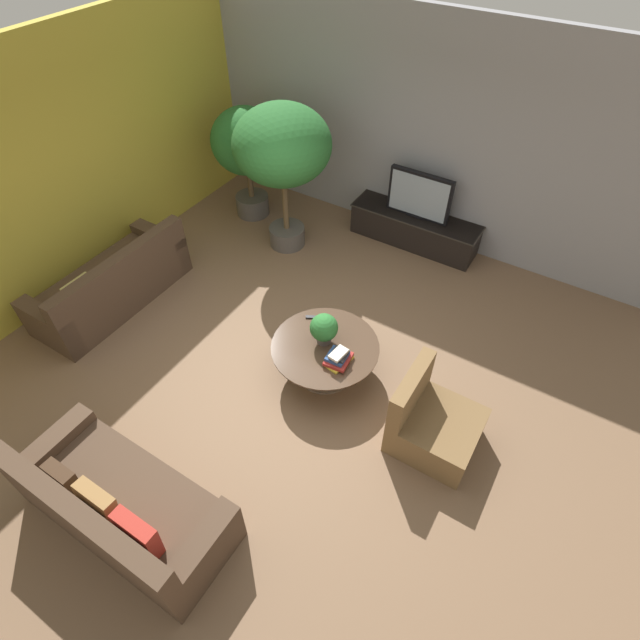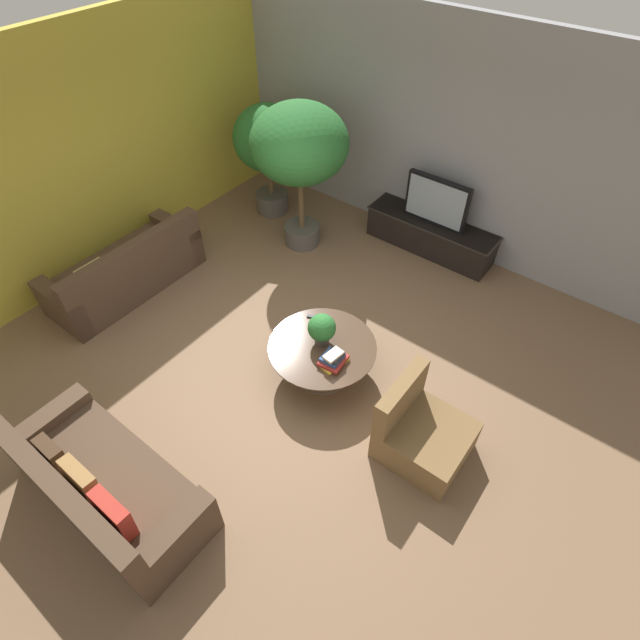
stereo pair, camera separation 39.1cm
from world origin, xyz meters
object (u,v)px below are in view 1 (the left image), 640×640
couch_by_wall (113,285)px  armchair_wicker (432,424)px  couch_near_entry (121,507)px  media_console (414,229)px  potted_palm_tall (246,147)px  potted_palm_corner (282,149)px  potted_plant_tabletop (324,328)px  coffee_table (325,354)px  television (420,196)px

couch_by_wall → armchair_wicker: size_ratio=2.35×
couch_near_entry → media_console: bearing=-94.8°
potted_palm_tall → potted_palm_corner: size_ratio=0.82×
potted_palm_tall → potted_plant_tabletop: size_ratio=4.52×
armchair_wicker → potted_palm_corner: bearing=57.5°
coffee_table → potted_plant_tabletop: (-0.05, 0.05, 0.33)m
potted_palm_corner → couch_near_entry: bearing=-74.9°
potted_palm_corner → coffee_table: bearing=-45.7°
couch_near_entry → potted_plant_tabletop: bearing=-102.8°
media_console → potted_plant_tabletop: (0.12, -2.72, 0.40)m
media_console → coffee_table: size_ratio=1.59×
couch_by_wall → media_console: bearing=139.4°
couch_by_wall → potted_plant_tabletop: 2.92m
couch_by_wall → potted_palm_corner: (1.17, 2.20, 1.19)m
couch_by_wall → couch_near_entry: size_ratio=1.03×
couch_near_entry → potted_plant_tabletop: 2.54m
television → armchair_wicker: television is taller
couch_by_wall → potted_palm_tall: 2.71m
armchair_wicker → potted_palm_tall: potted_palm_tall is taller
couch_by_wall → potted_palm_corner: 2.76m
couch_by_wall → potted_palm_corner: size_ratio=0.99×
television → coffee_table: 2.81m
television → couch_near_entry: size_ratio=0.46×
potted_palm_corner → potted_plant_tabletop: 2.55m
media_console → couch_by_wall: 4.20m
couch_near_entry → television: bearing=-94.8°
television → couch_by_wall: (-2.74, -3.19, -0.51)m
media_console → potted_palm_corner: potted_palm_corner is taller
television → media_console: bearing=90.0°
potted_plant_tabletop → potted_palm_tall: bearing=141.1°
media_console → armchair_wicker: (1.52, -2.96, 0.03)m
media_console → potted_palm_tall: 2.70m
couch_by_wall → potted_palm_corner: potted_palm_corner is taller
coffee_table → couch_by_wall: (-2.91, -0.42, -0.03)m
media_console → television: (0.00, -0.00, 0.55)m
couch_near_entry → armchair_wicker: (1.96, 2.21, -0.02)m
media_console → armchair_wicker: bearing=-62.8°
television → couch_near_entry: bearing=-94.8°
television → potted_plant_tabletop: size_ratio=2.44×
coffee_table → potted_palm_corner: potted_palm_corner is taller
coffee_table → couch_near_entry: 2.47m
potted_palm_tall → potted_palm_corner: 1.05m
potted_palm_tall → potted_palm_corner: (0.92, -0.38, 0.36)m
potted_palm_tall → potted_plant_tabletop: (2.60, -2.10, -0.47)m
couch_near_entry → armchair_wicker: size_ratio=2.28×
potted_plant_tabletop → potted_palm_corner: bearing=134.3°
couch_by_wall → potted_plant_tabletop: (2.86, 0.47, 0.36)m
coffee_table → potted_palm_corner: bearing=134.3°
coffee_table → couch_by_wall: couch_by_wall is taller
media_console → couch_near_entry: (-0.44, -5.17, 0.04)m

